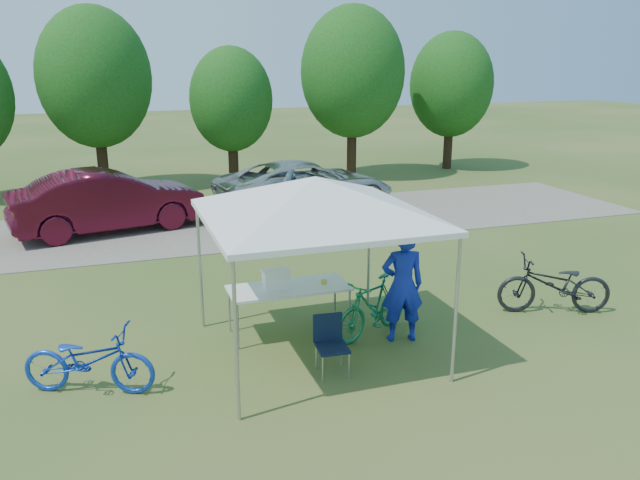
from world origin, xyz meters
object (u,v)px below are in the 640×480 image
object	(u,v)px
cooler	(276,279)
bike_dark	(555,285)
cyclist	(402,285)
minivan	(306,186)
folding_chair	(330,339)
sedan	(109,201)
folding_table	(289,289)
bike_blue	(89,360)
bike_green	(373,307)

from	to	relation	value
cooler	bike_dark	xyz separation A→B (m)	(4.87, -0.68, -0.44)
cyclist	minivan	xyz separation A→B (m)	(1.23, 8.99, -0.17)
folding_chair	sedan	size ratio (longest dim) A/B	0.17
folding_table	cooler	size ratio (longest dim) A/B	4.61
folding_chair	cooler	world-z (taller)	cooler
folding_table	folding_chair	bearing A→B (deg)	-82.40
cooler	sedan	bearing A→B (deg)	108.02
folding_chair	sedan	xyz separation A→B (m)	(-2.87, 9.04, 0.32)
folding_chair	bike_blue	size ratio (longest dim) A/B	0.47
minivan	sedan	distance (m)	5.55
cyclist	folding_chair	bearing A→B (deg)	34.77
folding_table	folding_chair	size ratio (longest dim) A/B	2.31
sedan	bike_dark	bearing A→B (deg)	-151.31
bike_green	sedan	distance (m)	9.02
bike_green	bike_dark	distance (m)	3.41
cooler	bike_green	size ratio (longest dim) A/B	0.26
folding_chair	cooler	xyz separation A→B (m)	(-0.41, 1.45, 0.46)
folding_table	bike_blue	bearing A→B (deg)	-162.09
folding_table	bike_green	size ratio (longest dim) A/B	1.19
bike_dark	bike_green	bearing A→B (deg)	-72.83
bike_green	minivan	bearing A→B (deg)	143.35
cyclist	folding_table	bearing A→B (deg)	-16.10
bike_dark	sedan	distance (m)	11.06
folding_table	minivan	xyz separation A→B (m)	(2.84, 8.17, 0.00)
cooler	minivan	world-z (taller)	minivan
cooler	minivan	distance (m)	8.72
folding_table	cyclist	size ratio (longest dim) A/B	1.05
cyclist	bike_green	bearing A→B (deg)	-29.25
cooler	bike_blue	world-z (taller)	cooler
sedan	bike_green	bearing A→B (deg)	-167.03
folding_table	minivan	size ratio (longest dim) A/B	0.37
folding_table	minivan	distance (m)	8.65
cooler	folding_chair	bearing A→B (deg)	-74.40
bike_blue	minivan	distance (m)	10.90
bike_green	minivan	size ratio (longest dim) A/B	0.31
cooler	bike_dark	bearing A→B (deg)	-7.92
folding_table	sedan	bearing A→B (deg)	109.45
bike_green	sedan	world-z (taller)	sedan
folding_chair	cyclist	size ratio (longest dim) A/B	0.45
folding_table	bike_blue	xyz separation A→B (m)	(-3.06, -0.99, -0.29)
bike_blue	bike_green	world-z (taller)	bike_green
cyclist	sedan	xyz separation A→B (m)	(-4.30, 8.41, -0.11)
cooler	bike_blue	size ratio (longest dim) A/B	0.24
folding_chair	sedan	bearing A→B (deg)	112.42
cyclist	bike_blue	world-z (taller)	cyclist
bike_blue	sedan	bearing A→B (deg)	19.38
folding_table	cooler	distance (m)	0.29
bike_dark	minivan	distance (m)	9.03
folding_table	cyclist	world-z (taller)	cyclist
folding_table	cyclist	bearing A→B (deg)	-27.07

